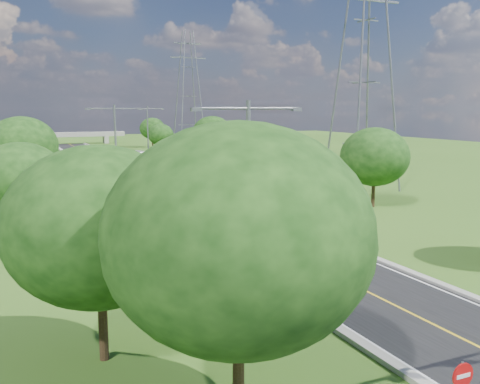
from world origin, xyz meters
name	(u,v)px	position (x,y,z in m)	size (l,w,h in m)	color
ground	(139,179)	(0.00, 60.00, 0.00)	(260.00, 260.00, 0.00)	#345B19
road	(130,174)	(0.00, 66.00, 0.03)	(8.00, 150.00, 0.06)	black
curb_left	(100,175)	(-4.25, 66.00, 0.11)	(0.50, 150.00, 0.22)	gray
curb_right	(158,172)	(4.25, 66.00, 0.11)	(0.50, 150.00, 0.22)	gray
speed_limit_sign	(240,187)	(5.20, 37.98, 1.60)	(0.55, 0.09, 2.40)	slate
overpass	(68,135)	(0.00, 140.00, 2.41)	(30.00, 3.00, 3.20)	gray
streetlight_near_left	(248,183)	(-6.00, 12.00, 5.94)	(5.90, 0.25, 10.00)	slate
streetlight_mid_left	(116,143)	(-6.00, 45.00, 5.94)	(5.90, 0.25, 10.00)	slate
streetlight_far_right	(148,130)	(6.00, 78.00, 5.94)	(5.90, 0.25, 10.00)	slate
power_tower_near	(365,70)	(22.00, 40.00, 14.01)	(9.00, 6.40, 28.00)	slate
power_tower_far	(188,90)	(26.00, 115.00, 14.01)	(9.00, 6.40, 28.00)	slate
tree_la	(99,226)	(-14.00, 8.00, 5.27)	(7.14, 7.14, 8.30)	black
tree_lb	(21,180)	(-16.00, 28.00, 4.64)	(6.30, 6.30, 7.33)	black
tree_lc	(22,146)	(-15.00, 50.00, 5.58)	(7.56, 7.56, 8.79)	black
tree_ld	(1,141)	(-17.00, 74.00, 4.95)	(6.72, 6.72, 7.82)	black
tree_le	(15,137)	(-14.50, 98.00, 4.33)	(5.88, 5.88, 6.84)	black
tree_lf	(238,237)	(-11.00, 2.00, 5.89)	(7.98, 7.98, 9.28)	black
tree_rb	(375,157)	(16.00, 30.00, 4.95)	(6.72, 6.72, 7.82)	black
tree_rc	(264,148)	(15.00, 52.00, 4.33)	(5.88, 5.88, 6.84)	black
tree_rd	(212,133)	(17.00, 76.00, 5.27)	(7.14, 7.14, 8.30)	black
tree_re	(161,135)	(14.50, 100.00, 4.02)	(5.46, 5.46, 6.35)	black
tree_rf	(152,128)	(18.00, 120.00, 4.64)	(6.30, 6.30, 7.33)	black
bus_outbound	(139,160)	(3.20, 73.27, 1.41)	(2.27, 9.71, 2.70)	silver
bus_inbound	(163,195)	(-3.20, 37.06, 1.46)	(2.36, 10.08, 2.81)	white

